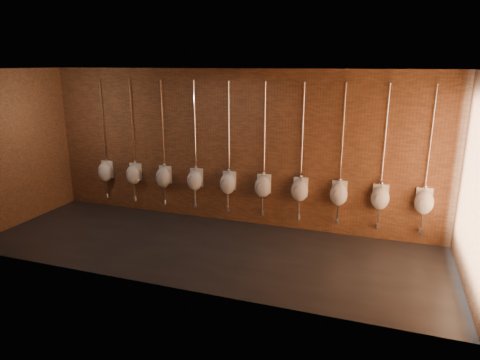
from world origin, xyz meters
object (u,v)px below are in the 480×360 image
object	(u,v)px
urinal_5	(263,186)
urinal_6	(300,189)
urinal_7	(339,193)
urinal_8	(380,197)
urinal_0	(105,171)
urinal_1	(134,174)
urinal_3	(195,180)
urinal_4	(228,183)
urinal_2	(164,177)
urinal_9	(424,201)

from	to	relation	value
urinal_5	urinal_6	size ratio (longest dim) A/B	1.00
urinal_7	urinal_8	size ratio (longest dim) A/B	1.00
urinal_0	urinal_8	size ratio (longest dim) A/B	1.00
urinal_1	urinal_8	world-z (taller)	same
urinal_3	urinal_4	world-z (taller)	same
urinal_1	urinal_5	bearing A→B (deg)	0.00
urinal_1	urinal_2	world-z (taller)	same
urinal_7	urinal_1	bearing A→B (deg)	180.00
urinal_4	urinal_6	world-z (taller)	same
urinal_2	urinal_7	distance (m)	3.81
urinal_0	urinal_8	xyz separation A→B (m)	(6.09, 0.00, 0.00)
urinal_0	urinal_4	xyz separation A→B (m)	(3.05, 0.00, 0.00)
urinal_0	urinal_9	bearing A→B (deg)	0.00
urinal_4	urinal_6	distance (m)	1.52
urinal_6	urinal_9	world-z (taller)	same
urinal_5	urinal_6	distance (m)	0.76
urinal_8	urinal_0	bearing A→B (deg)	180.00
urinal_1	urinal_6	bearing A→B (deg)	0.00
urinal_5	urinal_8	world-z (taller)	same
urinal_5	urinal_9	size ratio (longest dim) A/B	1.00
urinal_1	urinal_3	xyz separation A→B (m)	(1.52, 0.00, 0.00)
urinal_3	urinal_5	world-z (taller)	same
urinal_6	urinal_9	bearing A→B (deg)	0.00
urinal_6	urinal_7	size ratio (longest dim) A/B	1.00
urinal_4	urinal_8	world-z (taller)	same
urinal_6	urinal_8	xyz separation A→B (m)	(1.52, 0.00, 0.00)
urinal_0	urinal_3	world-z (taller)	same
urinal_4	urinal_6	bearing A→B (deg)	0.00
urinal_9	urinal_3	bearing A→B (deg)	180.00
urinal_1	urinal_5	world-z (taller)	same
urinal_7	urinal_8	bearing A→B (deg)	0.00
urinal_4	urinal_1	bearing A→B (deg)	180.00
urinal_3	urinal_7	distance (m)	3.05
urinal_4	urinal_9	distance (m)	3.81
urinal_1	urinal_4	size ratio (longest dim) A/B	1.00
urinal_1	urinal_3	world-z (taller)	same
urinal_0	urinal_6	bearing A→B (deg)	0.00
urinal_0	urinal_2	bearing A→B (deg)	0.00
urinal_1	urinal_9	size ratio (longest dim) A/B	1.00
urinal_0	urinal_2	size ratio (longest dim) A/B	1.00
urinal_5	urinal_9	xyz separation A→B (m)	(3.05, 0.00, 0.00)
urinal_2	urinal_9	world-z (taller)	same
urinal_0	urinal_5	xyz separation A→B (m)	(3.81, 0.00, 0.00)
urinal_1	urinal_7	bearing A→B (deg)	0.00
urinal_2	urinal_5	bearing A→B (deg)	0.00
urinal_0	urinal_5	bearing A→B (deg)	0.00
urinal_5	urinal_8	distance (m)	2.28
urinal_1	urinal_6	distance (m)	3.81
urinal_0	urinal_9	distance (m)	6.85
urinal_7	urinal_5	bearing A→B (deg)	180.00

